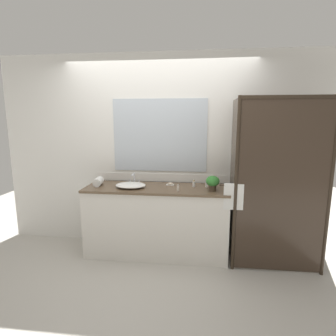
{
  "coord_description": "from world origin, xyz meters",
  "views": [
    {
      "loc": [
        0.55,
        -3.32,
        1.77
      ],
      "look_at": [
        0.15,
        0.0,
        1.15
      ],
      "focal_mm": 29.25,
      "sensor_mm": 36.0,
      "label": 1
    }
  ],
  "objects_px": {
    "amenity_bottle_body_wash": "(178,188)",
    "amenity_bottle_shampoo": "(207,184)",
    "faucet": "(134,180)",
    "sink_basin": "(131,185)",
    "soap_dish": "(170,184)",
    "rolled_towel_near_edge": "(98,181)",
    "potted_plant": "(213,182)",
    "amenity_bottle_lotion": "(194,184)"
  },
  "relations": [
    {
      "from": "amenity_bottle_lotion",
      "to": "amenity_bottle_shampoo",
      "type": "xyz_separation_m",
      "value": [
        0.16,
        0.01,
        -0.0
      ]
    },
    {
      "from": "sink_basin",
      "to": "amenity_bottle_body_wash",
      "type": "distance_m",
      "value": 0.61
    },
    {
      "from": "faucet",
      "to": "amenity_bottle_body_wash",
      "type": "relative_size",
      "value": 2.17
    },
    {
      "from": "potted_plant",
      "to": "faucet",
      "type": "bearing_deg",
      "value": 167.69
    },
    {
      "from": "sink_basin",
      "to": "faucet",
      "type": "bearing_deg",
      "value": 90.0
    },
    {
      "from": "soap_dish",
      "to": "amenity_bottle_body_wash",
      "type": "height_order",
      "value": "amenity_bottle_body_wash"
    },
    {
      "from": "potted_plant",
      "to": "amenity_bottle_shampoo",
      "type": "height_order",
      "value": "potted_plant"
    },
    {
      "from": "faucet",
      "to": "amenity_bottle_lotion",
      "type": "height_order",
      "value": "faucet"
    },
    {
      "from": "potted_plant",
      "to": "amenity_bottle_lotion",
      "type": "relative_size",
      "value": 2.13
    },
    {
      "from": "soap_dish",
      "to": "amenity_bottle_body_wash",
      "type": "distance_m",
      "value": 0.3
    },
    {
      "from": "potted_plant",
      "to": "amenity_bottle_lotion",
      "type": "distance_m",
      "value": 0.29
    },
    {
      "from": "sink_basin",
      "to": "rolled_towel_near_edge",
      "type": "bearing_deg",
      "value": 172.54
    },
    {
      "from": "faucet",
      "to": "soap_dish",
      "type": "xyz_separation_m",
      "value": [
        0.48,
        -0.01,
        -0.04
      ]
    },
    {
      "from": "sink_basin",
      "to": "soap_dish",
      "type": "height_order",
      "value": "sink_basin"
    },
    {
      "from": "sink_basin",
      "to": "amenity_bottle_body_wash",
      "type": "height_order",
      "value": "amenity_bottle_body_wash"
    },
    {
      "from": "amenity_bottle_body_wash",
      "to": "rolled_towel_near_edge",
      "type": "distance_m",
      "value": 1.06
    },
    {
      "from": "faucet",
      "to": "amenity_bottle_shampoo",
      "type": "distance_m",
      "value": 0.95
    },
    {
      "from": "amenity_bottle_lotion",
      "to": "soap_dish",
      "type": "bearing_deg",
      "value": 171.83
    },
    {
      "from": "faucet",
      "to": "potted_plant",
      "type": "distance_m",
      "value": 1.04
    },
    {
      "from": "amenity_bottle_shampoo",
      "to": "rolled_towel_near_edge",
      "type": "height_order",
      "value": "rolled_towel_near_edge"
    },
    {
      "from": "amenity_bottle_body_wash",
      "to": "potted_plant",
      "type": "bearing_deg",
      "value": 7.98
    },
    {
      "from": "amenity_bottle_shampoo",
      "to": "soap_dish",
      "type": "bearing_deg",
      "value": 175.56
    },
    {
      "from": "amenity_bottle_body_wash",
      "to": "amenity_bottle_lotion",
      "type": "bearing_deg",
      "value": 50.73
    },
    {
      "from": "amenity_bottle_lotion",
      "to": "amenity_bottle_shampoo",
      "type": "height_order",
      "value": "same"
    },
    {
      "from": "faucet",
      "to": "amenity_bottle_body_wash",
      "type": "distance_m",
      "value": 0.67
    },
    {
      "from": "potted_plant",
      "to": "sink_basin",
      "type": "bearing_deg",
      "value": 177.89
    },
    {
      "from": "potted_plant",
      "to": "amenity_bottle_body_wash",
      "type": "relative_size",
      "value": 2.34
    },
    {
      "from": "soap_dish",
      "to": "rolled_towel_near_edge",
      "type": "relative_size",
      "value": 0.49
    },
    {
      "from": "soap_dish",
      "to": "sink_basin",
      "type": "bearing_deg",
      "value": -160.28
    },
    {
      "from": "sink_basin",
      "to": "faucet",
      "type": "relative_size",
      "value": 2.24
    },
    {
      "from": "faucet",
      "to": "potted_plant",
      "type": "xyz_separation_m",
      "value": [
        1.02,
        -0.22,
        0.06
      ]
    },
    {
      "from": "sink_basin",
      "to": "soap_dish",
      "type": "relative_size",
      "value": 3.81
    },
    {
      "from": "potted_plant",
      "to": "rolled_towel_near_edge",
      "type": "xyz_separation_m",
      "value": [
        -1.46,
        0.1,
        -0.06
      ]
    },
    {
      "from": "faucet",
      "to": "amenity_bottle_lotion",
      "type": "relative_size",
      "value": 1.97
    },
    {
      "from": "potted_plant",
      "to": "soap_dish",
      "type": "bearing_deg",
      "value": 158.6
    },
    {
      "from": "amenity_bottle_lotion",
      "to": "amenity_bottle_body_wash",
      "type": "relative_size",
      "value": 1.1
    },
    {
      "from": "potted_plant",
      "to": "amenity_bottle_lotion",
      "type": "bearing_deg",
      "value": 143.98
    },
    {
      "from": "amenity_bottle_body_wash",
      "to": "amenity_bottle_shampoo",
      "type": "distance_m",
      "value": 0.42
    },
    {
      "from": "faucet",
      "to": "sink_basin",
      "type": "bearing_deg",
      "value": -90.0
    },
    {
      "from": "faucet",
      "to": "rolled_towel_near_edge",
      "type": "relative_size",
      "value": 0.83
    },
    {
      "from": "amenity_bottle_body_wash",
      "to": "soap_dish",
      "type": "bearing_deg",
      "value": 115.07
    },
    {
      "from": "amenity_bottle_lotion",
      "to": "rolled_towel_near_edge",
      "type": "relative_size",
      "value": 0.42
    }
  ]
}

